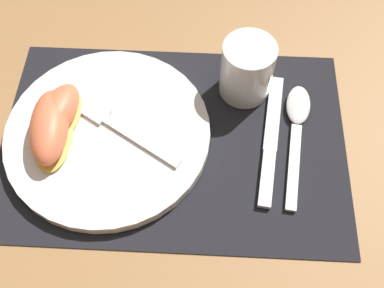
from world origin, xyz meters
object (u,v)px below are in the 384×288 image
at_px(plate, 108,133).
at_px(citrus_wedge_0, 57,115).
at_px(knife, 271,141).
at_px(fork, 110,121).
at_px(spoon, 297,120).
at_px(juice_glass, 246,72).
at_px(citrus_wedge_1, 50,128).

distance_m(plate, citrus_wedge_0, 0.07).
distance_m(knife, citrus_wedge_0, 0.29).
xyz_separation_m(knife, fork, (-0.22, 0.01, 0.02)).
relative_size(plate, citrus_wedge_0, 2.47).
bearing_deg(spoon, plate, -172.32).
height_order(knife, fork, fork).
bearing_deg(plate, juice_glass, 25.77).
bearing_deg(citrus_wedge_0, spoon, 4.43).
bearing_deg(fork, citrus_wedge_0, -178.03).
xyz_separation_m(fork, citrus_wedge_1, (-0.07, -0.02, 0.02)).
xyz_separation_m(spoon, citrus_wedge_0, (-0.33, -0.03, 0.03)).
height_order(juice_glass, spoon, juice_glass).
relative_size(juice_glass, spoon, 0.45).
relative_size(spoon, citrus_wedge_0, 1.73).
relative_size(fork, citrus_wedge_1, 1.46).
bearing_deg(juice_glass, citrus_wedge_1, -158.46).
bearing_deg(fork, knife, -2.91).
relative_size(knife, spoon, 1.06).
bearing_deg(citrus_wedge_1, citrus_wedge_0, 79.14).
xyz_separation_m(juice_glass, fork, (-0.18, -0.08, -0.02)).
relative_size(knife, citrus_wedge_1, 1.69).
xyz_separation_m(spoon, citrus_wedge_1, (-0.33, -0.05, 0.03)).
bearing_deg(knife, citrus_wedge_0, 178.26).
bearing_deg(spoon, fork, -174.91).
bearing_deg(juice_glass, citrus_wedge_0, -162.41).
relative_size(plate, juice_glass, 3.17).
bearing_deg(knife, plate, -179.74).
bearing_deg(citrus_wedge_0, fork, 1.97).
height_order(juice_glass, citrus_wedge_0, juice_glass).
xyz_separation_m(juice_glass, spoon, (0.07, -0.05, -0.03)).
distance_m(plate, juice_glass, 0.21).
bearing_deg(citrus_wedge_1, spoon, 8.02).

